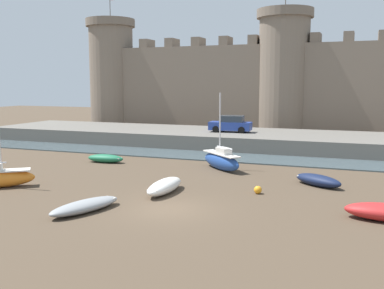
{
  "coord_description": "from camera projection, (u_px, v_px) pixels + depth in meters",
  "views": [
    {
      "loc": [
        8.66,
        -19.73,
        6.2
      ],
      "look_at": [
        -0.81,
        5.47,
        2.5
      ],
      "focal_mm": 42.0,
      "sensor_mm": 36.0,
      "label": 1
    }
  ],
  "objects": [
    {
      "name": "mooring_buoy_off_centre",
      "position": [
        258.0,
        190.0,
        25.27
      ],
      "size": [
        0.45,
        0.45,
        0.45
      ],
      "primitive_type": "sphere",
      "color": "orange",
      "rests_on": "ground"
    },
    {
      "name": "quay_road",
      "position": [
        264.0,
        140.0,
        43.56
      ],
      "size": [
        58.17,
        10.0,
        1.4
      ],
      "primitive_type": "cube",
      "color": "#666059",
      "rests_on": "ground"
    },
    {
      "name": "rowboat_foreground_right",
      "position": [
        165.0,
        186.0,
        25.41
      ],
      "size": [
        1.2,
        3.83,
        0.79
      ],
      "color": "silver",
      "rests_on": "ground"
    },
    {
      "name": "castle",
      "position": [
        283.0,
        81.0,
        52.67
      ],
      "size": [
        52.67,
        6.5,
        17.6
      ],
      "color": "#7A6B5B",
      "rests_on": "ground"
    },
    {
      "name": "car_quay_centre_west",
      "position": [
        231.0,
        124.0,
        44.15
      ],
      "size": [
        4.2,
        2.08,
        1.62
      ],
      "color": "#263F99",
      "rests_on": "quay_road"
    },
    {
      "name": "water_channel",
      "position": [
        246.0,
        158.0,
        36.92
      ],
      "size": [
        80.0,
        4.5,
        0.1
      ],
      "primitive_type": "cube",
      "color": "#47565B",
      "rests_on": "ground"
    },
    {
      "name": "ground_plane",
      "position": [
        168.0,
        209.0,
        22.16
      ],
      "size": [
        160.0,
        160.0,
        0.0
      ],
      "primitive_type": "plane",
      "color": "#4C3D2D"
    },
    {
      "name": "rowboat_foreground_centre",
      "position": [
        106.0,
        158.0,
        35.19
      ],
      "size": [
        3.05,
        1.22,
        0.65
      ],
      "color": "#1E6B47",
      "rests_on": "ground"
    },
    {
      "name": "rowboat_midflat_right",
      "position": [
        85.0,
        206.0,
        21.72
      ],
      "size": [
        2.37,
        4.17,
        0.57
      ],
      "color": "gray",
      "rests_on": "ground"
    },
    {
      "name": "sailboat_near_channel_left",
      "position": [
        221.0,
        160.0,
        32.26
      ],
      "size": [
        3.99,
        3.78,
        5.52
      ],
      "color": "#234793",
      "rests_on": "ground"
    },
    {
      "name": "rowboat_midflat_left",
      "position": [
        318.0,
        180.0,
        27.18
      ],
      "size": [
        3.32,
        2.73,
        0.7
      ],
      "color": "#141E3D",
      "rests_on": "ground"
    }
  ]
}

